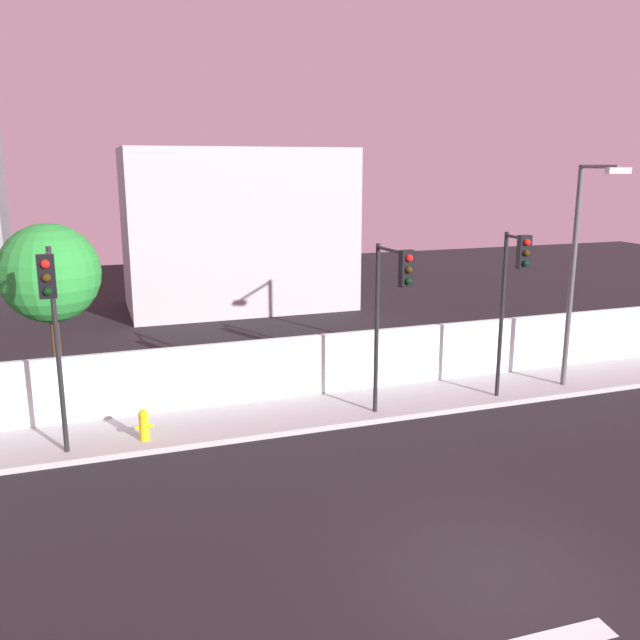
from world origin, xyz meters
name	(u,v)px	position (x,y,z in m)	size (l,w,h in m)	color
ground_plane	(496,580)	(0.00, 0.00, 0.00)	(80.00, 80.00, 0.00)	black
sidewalk	(329,411)	(0.00, 8.20, 0.07)	(36.00, 2.40, 0.15)	#A0A0A0
perimeter_wall	(314,365)	(0.00, 9.49, 1.05)	(36.00, 0.18, 1.80)	silver
traffic_light_left	(52,311)	(-6.91, 6.77, 3.73)	(0.34, 1.73, 4.91)	black
traffic_light_center	(513,281)	(5.01, 7.04, 3.66)	(0.36, 1.22, 4.84)	black
traffic_light_right	(392,296)	(1.16, 6.73, 3.57)	(0.35, 1.78, 4.66)	black
street_lamp_curbside	(579,258)	(7.52, 7.44, 4.14)	(0.91, 2.26, 6.67)	#4C4C51
fire_hydrant	(144,424)	(-5.09, 7.63, 0.58)	(0.44, 0.26, 0.80)	gold
roadside_tree_midleft	(50,274)	(-7.10, 10.79, 3.95)	(2.69, 2.69, 5.32)	brown
low_building_distant	(237,229)	(0.82, 23.49, 3.79)	(10.53, 6.00, 7.59)	#A5A5A5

